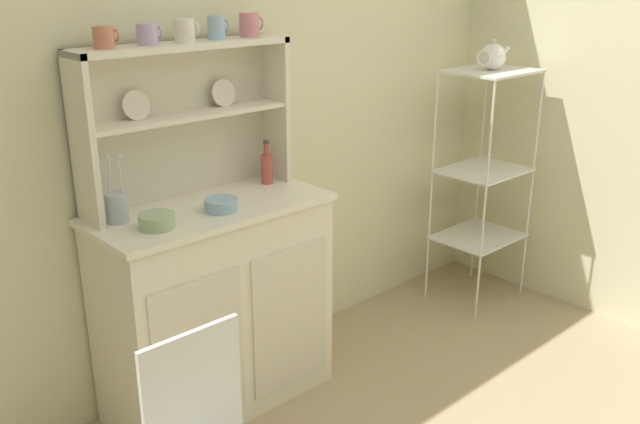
% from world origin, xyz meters
% --- Properties ---
extents(wall_back, '(3.84, 0.05, 2.50)m').
position_xyz_m(wall_back, '(0.00, 1.62, 1.25)').
color(wall_back, beige).
rests_on(wall_back, ground).
extents(hutch_cabinet, '(0.95, 0.45, 0.88)m').
position_xyz_m(hutch_cabinet, '(-0.33, 1.37, 0.45)').
color(hutch_cabinet, silver).
rests_on(hutch_cabinet, ground).
extents(hutch_shelf_unit, '(0.88, 0.18, 0.61)m').
position_xyz_m(hutch_shelf_unit, '(-0.33, 1.53, 1.24)').
color(hutch_shelf_unit, beige).
rests_on(hutch_shelf_unit, hutch_cabinet).
extents(bakers_rack, '(0.45, 0.36, 1.27)m').
position_xyz_m(bakers_rack, '(1.29, 1.23, 0.79)').
color(bakers_rack, silver).
rests_on(bakers_rack, ground).
extents(cup_terracotta_0, '(0.09, 0.07, 0.08)m').
position_xyz_m(cup_terracotta_0, '(-0.64, 1.49, 1.53)').
color(cup_terracotta_0, '#C67556').
rests_on(cup_terracotta_0, hutch_shelf_unit).
extents(cup_lilac_1, '(0.09, 0.08, 0.08)m').
position_xyz_m(cup_lilac_1, '(-0.48, 1.49, 1.53)').
color(cup_lilac_1, '#B79ECC').
rests_on(cup_lilac_1, hutch_shelf_unit).
extents(cup_cream_2, '(0.09, 0.08, 0.08)m').
position_xyz_m(cup_cream_2, '(-0.32, 1.49, 1.53)').
color(cup_cream_2, silver).
rests_on(cup_cream_2, hutch_shelf_unit).
extents(cup_sky_3, '(0.08, 0.07, 0.09)m').
position_xyz_m(cup_sky_3, '(-0.18, 1.49, 1.54)').
color(cup_sky_3, '#8EB2D1').
rests_on(cup_sky_3, hutch_shelf_unit).
extents(cup_rose_4, '(0.09, 0.08, 0.09)m').
position_xyz_m(cup_rose_4, '(-0.03, 1.49, 1.54)').
color(cup_rose_4, '#D17A84').
rests_on(cup_rose_4, hutch_shelf_unit).
extents(bowl_mixing_large, '(0.13, 0.13, 0.05)m').
position_xyz_m(bowl_mixing_large, '(-0.61, 1.29, 0.91)').
color(bowl_mixing_large, '#9EB78E').
rests_on(bowl_mixing_large, hutch_cabinet).
extents(bowl_floral_medium, '(0.13, 0.13, 0.05)m').
position_xyz_m(bowl_floral_medium, '(-0.33, 1.29, 0.90)').
color(bowl_floral_medium, '#8EB2D1').
rests_on(bowl_floral_medium, hutch_cabinet).
extents(jam_bottle, '(0.05, 0.05, 0.19)m').
position_xyz_m(jam_bottle, '(0.01, 1.45, 0.95)').
color(jam_bottle, '#B74C47').
rests_on(jam_bottle, hutch_cabinet).
extents(utensil_jar, '(0.08, 0.08, 0.25)m').
position_xyz_m(utensil_jar, '(-0.68, 1.45, 0.94)').
color(utensil_jar, '#B2B7C6').
rests_on(utensil_jar, hutch_cabinet).
extents(porcelain_teapot, '(0.22, 0.13, 0.15)m').
position_xyz_m(porcelain_teapot, '(1.29, 1.23, 1.33)').
color(porcelain_teapot, white).
rests_on(porcelain_teapot, bakers_rack).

